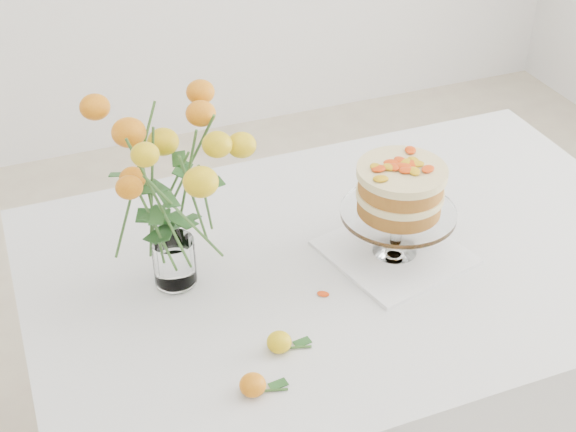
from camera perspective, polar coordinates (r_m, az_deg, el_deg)
name	(u,v)px	position (r m, az deg, el deg)	size (l,w,h in m)	color
table	(353,283)	(1.82, 4.67, -4.75)	(1.43, 0.93, 0.76)	#A67961
napkin	(394,252)	(1.77, 7.57, -2.57)	(0.27, 0.27, 0.01)	white
cake_stand	(400,194)	(1.69, 7.96, 1.55)	(0.25, 0.25, 0.22)	white
rose_vase	(166,178)	(1.55, -8.69, 2.66)	(0.37, 0.37, 0.44)	white
loose_rose_near	(279,342)	(1.52, -0.62, -8.96)	(0.08, 0.05, 0.04)	yellow
loose_rose_far	(253,385)	(1.45, -2.51, -11.92)	(0.08, 0.05, 0.04)	#CF630A
stray_petal_a	(323,294)	(1.65, 2.51, -5.57)	(0.03, 0.02, 0.00)	gold
stray_petal_b	(376,294)	(1.66, 6.25, -5.56)	(0.03, 0.02, 0.00)	gold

